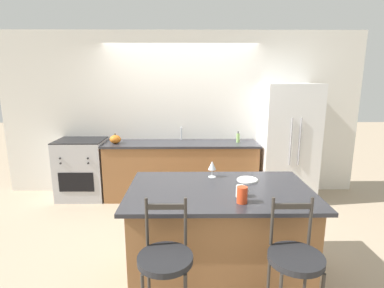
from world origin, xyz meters
The scene contains 15 objects.
ground_plane centered at (0.00, 0.00, 0.00)m, with size 18.00×18.00×0.00m, color tan.
wall_back centered at (0.00, 0.67, 1.35)m, with size 6.00×0.07×2.70m.
back_counter centered at (0.00, 0.36, 0.47)m, with size 2.48×0.66×0.93m.
sink_faucet centered at (0.00, 0.56, 1.07)m, with size 0.02×0.13×0.22m.
kitchen_island centered at (0.42, -1.74, 0.47)m, with size 1.72×1.06×0.93m.
refrigerator centered at (1.70, 0.29, 0.93)m, with size 0.83×0.75×1.87m.
oven_range centered at (-1.63, 0.35, 0.49)m, with size 0.75×0.62×0.98m.
bar_stool_near centered at (-0.04, -2.52, 0.60)m, with size 0.39×0.39×1.11m.
bar_stool_far centered at (0.87, -2.52, 0.60)m, with size 0.39×0.39×1.11m.
dinner_plate centered at (0.72, -1.51, 0.94)m, with size 0.21×0.21×0.02m.
wine_glass centered at (0.37, -1.40, 1.05)m, with size 0.08×0.08×0.17m.
coffee_mug centered at (0.58, -1.93, 0.98)m, with size 0.11×0.08×0.10m.
tumbler_cup centered at (0.57, -2.06, 1.00)m, with size 0.09×0.09×0.14m.
pumpkin_decoration centered at (-1.04, 0.29, 1.00)m, with size 0.17×0.17×0.16m.
soap_bottle centered at (0.92, 0.36, 1.00)m, with size 0.06×0.06×0.18m.
Camera 1 is at (0.13, -4.38, 1.94)m, focal length 28.00 mm.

